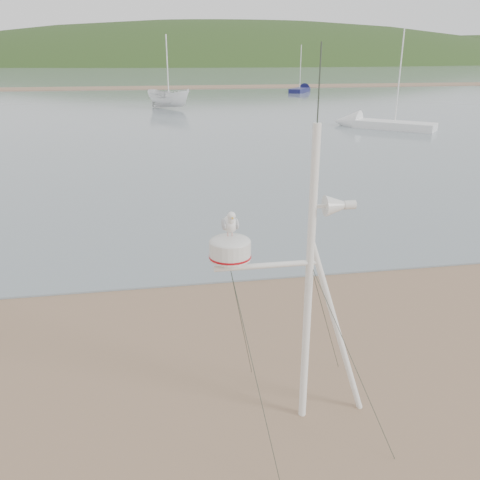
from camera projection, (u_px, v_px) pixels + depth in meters
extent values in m
plane|color=#81624A|center=(112.00, 408.00, 7.51)|extent=(560.00, 560.00, 0.00)
cube|color=slate|center=(144.00, 72.00, 129.34)|extent=(560.00, 256.00, 0.04)
cube|color=#81624A|center=(142.00, 88.00, 72.09)|extent=(560.00, 7.00, 0.07)
ellipsoid|color=#213716|center=(234.00, 112.00, 238.55)|extent=(400.00, 180.00, 80.00)
cube|color=silver|center=(41.00, 54.00, 181.22)|extent=(8.40, 6.30, 8.00)
cube|color=silver|center=(116.00, 54.00, 185.41)|extent=(8.40, 6.30, 8.00)
cube|color=silver|center=(187.00, 54.00, 189.60)|extent=(8.40, 6.30, 8.00)
cube|color=silver|center=(255.00, 54.00, 193.79)|extent=(8.40, 6.30, 8.00)
cube|color=silver|center=(320.00, 54.00, 197.98)|extent=(8.40, 6.30, 8.00)
cube|color=silver|center=(383.00, 54.00, 202.17)|extent=(8.40, 6.30, 8.00)
cube|color=silver|center=(443.00, 54.00, 206.36)|extent=(8.40, 6.30, 8.00)
cylinder|color=white|center=(309.00, 284.00, 6.66)|extent=(0.10, 0.10, 4.17)
cylinder|color=white|center=(337.00, 330.00, 6.98)|extent=(0.97, 0.08, 2.74)
cylinder|color=white|center=(267.00, 265.00, 6.45)|extent=(1.36, 0.07, 0.07)
cylinder|color=#2D382D|center=(319.00, 86.00, 5.78)|extent=(0.02, 0.02, 0.94)
cube|color=white|center=(230.00, 262.00, 6.35)|extent=(0.17, 0.17, 0.09)
cylinder|color=silver|center=(230.00, 250.00, 6.29)|extent=(0.52, 0.52, 0.23)
cylinder|color=#AF0C14|center=(230.00, 256.00, 6.32)|extent=(0.53, 0.53, 0.03)
ellipsoid|color=silver|center=(230.00, 242.00, 6.25)|extent=(0.52, 0.52, 0.15)
cone|color=silver|center=(335.00, 205.00, 6.33)|extent=(0.27, 0.27, 0.27)
cylinder|color=silver|center=(350.00, 205.00, 6.36)|extent=(0.15, 0.11, 0.11)
cube|color=white|center=(321.00, 206.00, 6.30)|extent=(0.21, 0.04, 0.04)
cylinder|color=tan|center=(228.00, 233.00, 6.21)|extent=(0.01, 0.01, 0.07)
cylinder|color=tan|center=(232.00, 233.00, 6.22)|extent=(0.01, 0.01, 0.07)
ellipsoid|color=white|center=(230.00, 224.00, 6.17)|extent=(0.18, 0.28, 0.21)
ellipsoid|color=#AFB3B8|center=(224.00, 224.00, 6.15)|extent=(0.05, 0.23, 0.13)
ellipsoid|color=#AFB3B8|center=(236.00, 224.00, 6.18)|extent=(0.05, 0.23, 0.13)
cone|color=white|center=(228.00, 222.00, 6.32)|extent=(0.09, 0.08, 0.09)
ellipsoid|color=white|center=(231.00, 220.00, 6.05)|extent=(0.08, 0.08, 0.12)
sphere|color=white|center=(231.00, 216.00, 6.00)|extent=(0.10, 0.10, 0.10)
cone|color=gold|center=(232.00, 218.00, 5.96)|extent=(0.02, 0.05, 0.02)
imported|color=white|center=(168.00, 82.00, 45.43)|extent=(2.52, 2.52, 4.68)
cube|color=white|center=(394.00, 125.00, 33.99)|extent=(5.07, 4.74, 0.50)
cone|color=white|center=(346.00, 122.00, 35.64)|extent=(2.50, 2.48, 1.68)
cylinder|color=white|center=(400.00, 76.00, 32.89)|extent=(0.08, 0.08, 5.79)
cube|color=#15174C|center=(300.00, 90.00, 64.58)|extent=(3.81, 4.75, 0.50)
cone|color=#15174C|center=(306.00, 89.00, 67.16)|extent=(2.15, 2.19, 1.50)
cylinder|color=white|center=(301.00, 67.00, 63.59)|extent=(0.08, 0.08, 5.16)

